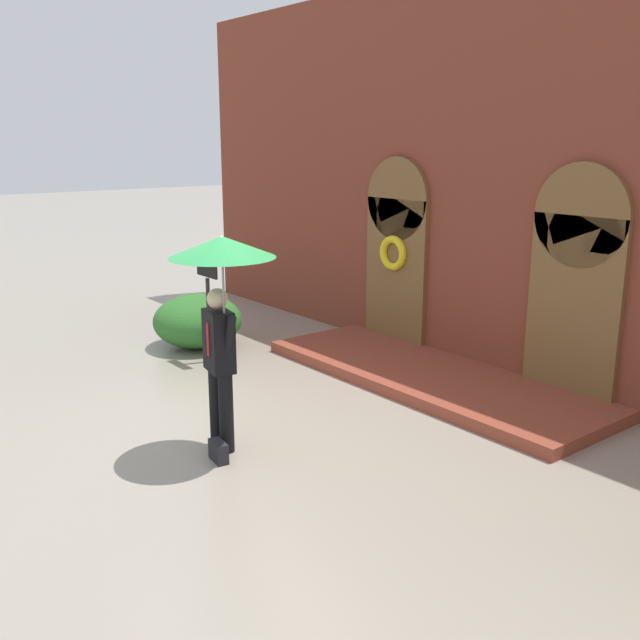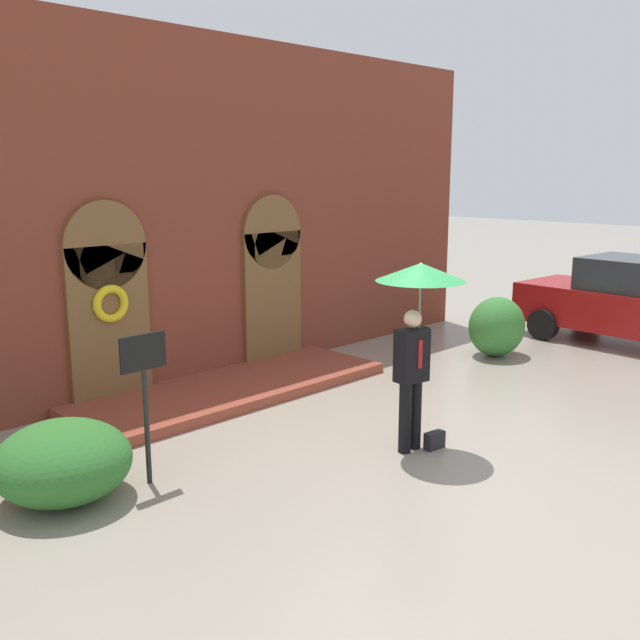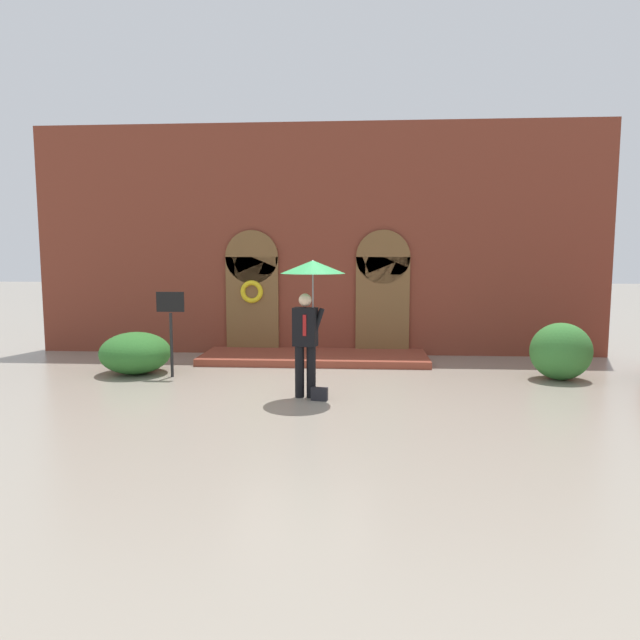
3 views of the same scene
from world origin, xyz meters
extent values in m
plane|color=gray|center=(0.00, 0.00, 0.00)|extent=(80.00, 80.00, 0.00)
cube|color=brown|center=(0.00, 4.20, 2.80)|extent=(14.00, 0.50, 5.60)
cube|color=brown|center=(-1.60, 3.91, 1.20)|extent=(1.30, 0.08, 2.40)
cylinder|color=brown|center=(-1.60, 3.91, 2.40)|extent=(1.30, 0.08, 1.30)
cube|color=brown|center=(1.60, 3.91, 1.20)|extent=(1.30, 0.08, 2.40)
cylinder|color=brown|center=(1.60, 3.91, 2.40)|extent=(1.30, 0.08, 1.30)
torus|color=yellow|center=(-1.60, 3.84, 1.55)|extent=(0.56, 0.12, 0.56)
cube|color=brown|center=(0.00, 3.05, 0.08)|extent=(5.20, 1.80, 0.16)
cylinder|color=black|center=(0.01, -0.36, 0.45)|extent=(0.16, 0.16, 0.90)
cylinder|color=black|center=(0.21, -0.36, 0.45)|extent=(0.16, 0.16, 0.90)
cube|color=black|center=(0.11, -0.36, 1.23)|extent=(0.44, 0.31, 0.66)
cube|color=#A51919|center=(0.11, -0.49, 1.27)|extent=(0.06, 0.02, 0.36)
sphere|color=beige|center=(0.11, -0.36, 1.69)|extent=(0.22, 0.22, 0.22)
cylinder|color=black|center=(0.33, -0.36, 1.33)|extent=(0.22, 0.09, 0.46)
cylinder|color=gray|center=(0.25, -0.36, 1.65)|extent=(0.02, 0.02, 0.98)
cone|color=#1E7538|center=(0.25, -0.36, 2.25)|extent=(1.10, 1.10, 0.22)
cone|color=white|center=(0.25, -0.36, 2.27)|extent=(0.60, 0.61, 0.20)
cube|color=black|center=(0.37, -0.56, 0.11)|extent=(0.29, 0.15, 0.22)
cylinder|color=black|center=(-2.73, 1.12, 0.65)|extent=(0.06, 0.06, 1.30)
cube|color=black|center=(-2.73, 1.12, 1.52)|extent=(0.56, 0.03, 0.40)
ellipsoid|color=#2D6B28|center=(-3.59, 1.39, 0.43)|extent=(1.44, 1.44, 0.86)
ellipsoid|color=#387A33|center=(5.00, 1.38, 0.56)|extent=(1.19, 0.99, 1.13)
cube|color=maroon|center=(7.67, 0.07, 0.72)|extent=(2.05, 4.20, 0.80)
cube|color=#2D3338|center=(7.65, -0.18, 1.44)|extent=(1.71, 2.14, 0.64)
cylinder|color=black|center=(6.85, 1.39, 0.32)|extent=(0.26, 0.65, 0.64)
cylinder|color=black|center=(8.65, 1.28, 0.32)|extent=(0.26, 0.65, 0.64)
camera|label=1|loc=(6.48, -4.02, 3.31)|focal=40.00mm
camera|label=2|loc=(-6.67, -5.54, 3.45)|focal=40.00mm
camera|label=3|loc=(1.02, -9.97, 2.46)|focal=32.00mm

